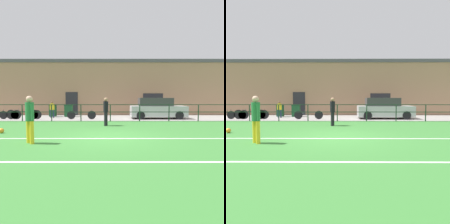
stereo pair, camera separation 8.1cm
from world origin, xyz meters
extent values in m
cube|color=#387A33|center=(0.00, 0.00, -0.02)|extent=(60.00, 44.00, 0.04)
cube|color=white|center=(0.00, -0.31, 0.00)|extent=(36.00, 0.11, 0.00)
cube|color=white|center=(0.00, -3.47, 0.00)|extent=(36.00, 0.11, 0.00)
cube|color=gray|center=(0.00, 8.50, 0.01)|extent=(48.00, 5.00, 0.02)
cylinder|color=#193823|center=(-6.00, 6.00, 0.57)|extent=(0.07, 0.07, 1.15)
cylinder|color=#193823|center=(-4.00, 6.00, 0.57)|extent=(0.07, 0.07, 1.15)
cylinder|color=#193823|center=(-2.00, 6.00, 0.57)|extent=(0.07, 0.07, 1.15)
cylinder|color=#193823|center=(0.00, 6.00, 0.57)|extent=(0.07, 0.07, 1.15)
cylinder|color=#193823|center=(2.00, 6.00, 0.57)|extent=(0.07, 0.07, 1.15)
cylinder|color=#193823|center=(4.00, 6.00, 0.57)|extent=(0.07, 0.07, 1.15)
cylinder|color=#193823|center=(6.00, 6.00, 0.57)|extent=(0.07, 0.07, 1.15)
cube|color=#193823|center=(0.00, 6.00, 1.13)|extent=(36.00, 0.04, 0.04)
cube|color=#193823|center=(0.00, 6.00, 0.63)|extent=(36.00, 0.04, 0.04)
cube|color=#A37A5B|center=(0.00, 12.20, 2.38)|extent=(28.00, 2.40, 4.75)
cube|color=#232328|center=(-3.53, 10.98, 1.05)|extent=(1.10, 0.04, 2.10)
cube|color=#232328|center=(3.83, 10.98, 1.43)|extent=(1.80, 0.04, 1.10)
cube|color=#4C4C51|center=(0.00, 12.20, 4.90)|extent=(28.00, 2.56, 0.30)
cylinder|color=black|center=(-0.21, 3.75, 0.38)|extent=(0.14, 0.14, 0.76)
cylinder|color=black|center=(-0.26, 3.51, 0.38)|extent=(0.14, 0.14, 0.76)
cylinder|color=black|center=(-0.24, 3.63, 1.08)|extent=(0.28, 0.28, 0.63)
sphere|color=#A37556|center=(-0.24, 3.63, 1.50)|extent=(0.22, 0.22, 0.22)
cylinder|color=black|center=(-0.20, 3.80, 1.06)|extent=(0.10, 0.10, 0.57)
cylinder|color=black|center=(-0.28, 3.46, 1.06)|extent=(0.10, 0.10, 0.57)
cylinder|color=gold|center=(-2.68, -1.31, 0.40)|extent=(0.15, 0.15, 0.80)
cylinder|color=gold|center=(-2.87, -1.14, 0.40)|extent=(0.15, 0.15, 0.80)
cylinder|color=#237038|center=(-2.78, -1.22, 1.13)|extent=(0.29, 0.29, 0.66)
sphere|color=tan|center=(-2.78, -1.22, 1.57)|extent=(0.23, 0.23, 0.23)
cylinder|color=#237038|center=(-2.64, -1.35, 1.11)|extent=(0.10, 0.10, 0.59)
cylinder|color=#237038|center=(-2.91, -1.10, 1.11)|extent=(0.10, 0.10, 0.59)
sphere|color=orange|center=(-4.92, 1.00, 0.11)|extent=(0.23, 0.23, 0.23)
cylinder|color=#232D4C|center=(-4.51, 8.41, 0.33)|extent=(0.11, 0.11, 0.62)
cylinder|color=#232D4C|center=(-4.70, 8.35, 0.33)|extent=(0.11, 0.11, 0.62)
cylinder|color=gold|center=(-4.61, 8.38, 0.89)|extent=(0.23, 0.23, 0.51)
sphere|color=brown|center=(-4.61, 8.38, 1.23)|extent=(0.17, 0.17, 0.17)
cylinder|color=gold|center=(-4.47, 8.43, 0.88)|extent=(0.08, 0.08, 0.46)
cylinder|color=gold|center=(-4.74, 8.34, 0.88)|extent=(0.08, 0.08, 0.46)
cube|color=#B7B7BC|center=(3.59, 7.73, 0.58)|extent=(4.12, 1.69, 0.79)
cube|color=#373738|center=(3.39, 7.73, 1.28)|extent=(2.47, 1.42, 0.61)
cylinder|color=black|center=(2.19, 6.92, 0.32)|extent=(0.60, 0.18, 0.60)
cylinder|color=black|center=(5.00, 6.92, 0.32)|extent=(0.60, 0.18, 0.60)
cylinder|color=black|center=(2.19, 8.54, 0.32)|extent=(0.60, 0.18, 0.60)
cylinder|color=black|center=(5.00, 8.54, 0.32)|extent=(0.60, 0.18, 0.60)
cylinder|color=black|center=(-2.88, 7.20, 0.33)|extent=(0.62, 0.04, 0.62)
cylinder|color=black|center=(-1.37, 7.20, 0.33)|extent=(0.62, 0.04, 0.62)
cube|color=#4C5156|center=(-2.13, 7.20, 0.53)|extent=(1.18, 0.04, 0.04)
cube|color=#4C5156|center=(-2.51, 7.20, 0.43)|extent=(0.74, 0.03, 0.22)
cylinder|color=#4C5156|center=(-2.39, 7.20, 0.63)|extent=(0.03, 0.03, 0.20)
cylinder|color=#4C5156|center=(-1.37, 7.20, 0.60)|extent=(0.03, 0.03, 0.28)
cylinder|color=black|center=(-7.32, 7.20, 0.37)|extent=(0.69, 0.04, 0.69)
cylinder|color=black|center=(-5.65, 7.20, 0.37)|extent=(0.69, 0.04, 0.69)
cube|color=#4C5156|center=(-6.48, 7.20, 0.59)|extent=(1.31, 0.04, 0.04)
cube|color=#4C5156|center=(-6.90, 7.20, 0.48)|extent=(0.82, 0.03, 0.25)
cylinder|color=#4C5156|center=(-6.78, 7.20, 0.69)|extent=(0.03, 0.03, 0.20)
cylinder|color=#4C5156|center=(-5.65, 7.20, 0.66)|extent=(0.03, 0.03, 0.28)
cylinder|color=black|center=(-6.90, 7.20, 0.36)|extent=(0.67, 0.04, 0.67)
cylinder|color=black|center=(-5.41, 7.20, 0.36)|extent=(0.67, 0.04, 0.67)
cube|color=maroon|center=(-6.15, 7.20, 0.58)|extent=(1.17, 0.04, 0.04)
cube|color=maroon|center=(-6.53, 7.20, 0.47)|extent=(0.73, 0.03, 0.24)
cylinder|color=maroon|center=(-6.42, 7.20, 0.68)|extent=(0.03, 0.03, 0.20)
cylinder|color=maroon|center=(-5.41, 7.20, 0.65)|extent=(0.03, 0.03, 0.28)
cylinder|color=black|center=(-7.88, 7.20, 0.32)|extent=(0.60, 0.04, 0.60)
cylinder|color=black|center=(-7.88, 7.20, 0.59)|extent=(0.03, 0.03, 0.28)
cylinder|color=black|center=(-7.04, 7.20, 0.33)|extent=(0.61, 0.04, 0.61)
cube|color=#4C5156|center=(-7.85, 7.20, 0.52)|extent=(1.27, 0.04, 0.04)
cylinder|color=#4C5156|center=(-8.14, 7.20, 0.62)|extent=(0.03, 0.03, 0.20)
cylinder|color=#4C5156|center=(-7.04, 7.20, 0.59)|extent=(0.03, 0.03, 0.28)
cube|color=#194C28|center=(-3.48, 9.29, 0.48)|extent=(0.64, 0.54, 0.93)
cube|color=#143D20|center=(-3.48, 9.29, 0.99)|extent=(0.68, 0.57, 0.08)
cube|color=#194C28|center=(-4.87, 9.54, 0.49)|extent=(0.54, 0.46, 0.93)
cube|color=#143D20|center=(-4.87, 9.54, 0.99)|extent=(0.57, 0.49, 0.08)
camera|label=1|loc=(0.12, -8.91, 1.63)|focal=35.26mm
camera|label=2|loc=(0.20, -8.91, 1.63)|focal=35.26mm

